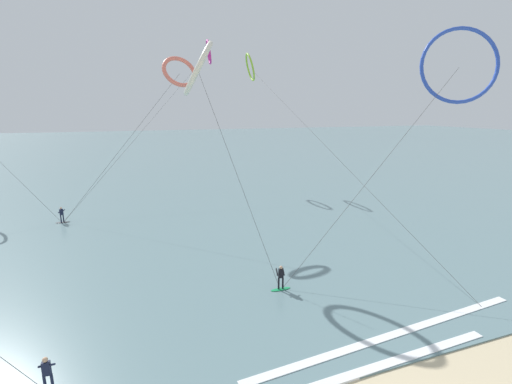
# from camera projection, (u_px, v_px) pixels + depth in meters

# --- Properties ---
(sea_water) EXTENTS (400.00, 200.00, 0.08)m
(sea_water) POSITION_uv_depth(u_px,v_px,m) (162.00, 149.00, 107.75)
(sea_water) COLOR slate
(sea_water) RESTS_ON ground
(surfer_teal) EXTENTS (1.40, 0.59, 1.70)m
(surfer_teal) POSITION_uv_depth(u_px,v_px,m) (48.00, 377.00, 14.89)
(surfer_teal) COLOR teal
(surfer_teal) RESTS_ON ground
(surfer_charcoal) EXTENTS (1.40, 0.73, 1.70)m
(surfer_charcoal) POSITION_uv_depth(u_px,v_px,m) (62.00, 216.00, 37.39)
(surfer_charcoal) COLOR black
(surfer_charcoal) RESTS_ON ground
(surfer_emerald) EXTENTS (1.40, 0.61, 1.70)m
(surfer_emerald) POSITION_uv_depth(u_px,v_px,m) (281.00, 279.00, 23.45)
(surfer_emerald) COLOR #199351
(surfer_emerald) RESTS_ON ground
(kite_ivory) EXTENTS (4.88, 11.53, 16.93)m
(kite_ivory) POSITION_uv_depth(u_px,v_px,m) (198.00, 69.00, 27.50)
(kite_ivory) COLOR silver
(kite_ivory) RESTS_ON ground
(kite_coral) EXTENTS (14.40, 5.14, 16.95)m
(kite_coral) POSITION_uv_depth(u_px,v_px,m) (179.00, 72.00, 34.77)
(kite_coral) COLOR #EA7260
(kite_coral) RESTS_ON ground
(kite_cobalt) EXTENTS (16.67, 3.41, 17.55)m
(kite_cobalt) POSITION_uv_depth(u_px,v_px,m) (459.00, 66.00, 25.41)
(kite_cobalt) COLOR #2647B7
(kite_cobalt) RESTS_ON ground
(kite_magenta) EXTENTS (20.93, 20.10, 22.48)m
(kite_magenta) POSITION_uv_depth(u_px,v_px,m) (209.00, 52.00, 56.12)
(kite_magenta) COLOR #CC288E
(kite_magenta) RESTS_ON ground
(kite_lime) EXTENTS (2.05, 42.93, 20.09)m
(kite_lime) POSITION_uv_depth(u_px,v_px,m) (250.00, 67.00, 54.11)
(kite_lime) COLOR #8CC62D
(kite_lime) RESTS_ON ground
(wave_crest_near) EXTENTS (15.67, 1.09, 0.12)m
(wave_crest_near) POSITION_uv_depth(u_px,v_px,m) (357.00, 374.00, 16.11)
(wave_crest_near) COLOR white
(wave_crest_near) RESTS_ON ground
(wave_crest_mid) EXTENTS (17.86, 1.83, 0.12)m
(wave_crest_mid) POSITION_uv_depth(u_px,v_px,m) (395.00, 335.00, 18.92)
(wave_crest_mid) COLOR white
(wave_crest_mid) RESTS_ON ground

